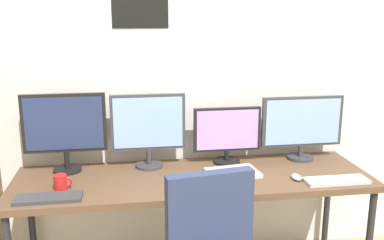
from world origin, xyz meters
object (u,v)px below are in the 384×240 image
at_px(desk, 193,184).
at_px(monitor_center_left, 148,127).
at_px(laptop_closed, 233,173).
at_px(monitor_center_right, 227,133).
at_px(keyboard_left, 48,198).
at_px(computer_mouse, 296,177).
at_px(keyboard_right, 336,181).
at_px(monitor_far_right, 302,125).
at_px(monitor_far_left, 65,128).
at_px(coffee_mug, 61,182).
at_px(keyboard_center, 199,189).

relative_size(desk, monitor_center_left, 4.54).
relative_size(desk, laptop_closed, 6.93).
height_order(monitor_center_right, keyboard_left, monitor_center_right).
bearing_deg(computer_mouse, keyboard_right, -18.99).
bearing_deg(keyboard_left, desk, 15.31).
xyz_separation_m(monitor_far_right, keyboard_left, (-1.63, -0.44, -0.24)).
relative_size(monitor_far_left, coffee_mug, 4.91).
bearing_deg(monitor_center_right, keyboard_right, -37.47).
xyz_separation_m(monitor_far_right, keyboard_center, (-0.79, -0.44, -0.24)).
xyz_separation_m(monitor_far_right, laptop_closed, (-0.54, -0.22, -0.23)).
relative_size(monitor_far_left, keyboard_right, 1.35).
height_order(monitor_far_right, coffee_mug, monitor_far_right).
bearing_deg(laptop_closed, keyboard_right, -27.55).
bearing_deg(computer_mouse, coffee_mug, 177.70).
height_order(keyboard_center, laptop_closed, laptop_closed).
bearing_deg(laptop_closed, monitor_center_right, 79.41).
bearing_deg(coffee_mug, keyboard_left, -111.28).
height_order(keyboard_center, computer_mouse, computer_mouse).
bearing_deg(keyboard_right, monitor_far_left, 164.81).
xyz_separation_m(desk, monitor_far_right, (0.79, 0.21, 0.30)).
distance_m(keyboard_left, coffee_mug, 0.15).
height_order(desk, monitor_center_right, monitor_center_right).
height_order(monitor_far_left, monitor_center_right, monitor_far_left).
bearing_deg(keyboard_left, computer_mouse, 3.01).
bearing_deg(keyboard_right, monitor_far_right, 96.55).
bearing_deg(monitor_center_right, desk, -141.10).
bearing_deg(laptop_closed, keyboard_center, -146.33).
relative_size(monitor_far_left, laptop_closed, 1.63).
bearing_deg(monitor_far_right, keyboard_left, -164.81).
distance_m(keyboard_center, laptop_closed, 0.33).
bearing_deg(monitor_far_left, coffee_mug, -89.80).
bearing_deg(laptop_closed, keyboard_left, -176.04).
bearing_deg(desk, monitor_far_left, 164.94).
distance_m(monitor_center_left, keyboard_center, 0.58).
relative_size(keyboard_right, computer_mouse, 4.01).
height_order(monitor_center_left, computer_mouse, monitor_center_left).
relative_size(desk, keyboard_center, 6.29).
xyz_separation_m(monitor_center_right, keyboard_left, (-1.10, -0.44, -0.20)).
bearing_deg(keyboard_center, monitor_center_left, 120.74).
height_order(monitor_far_right, laptop_closed, monitor_far_right).
bearing_deg(keyboard_center, desk, 90.00).
relative_size(keyboard_left, coffee_mug, 3.41).
relative_size(keyboard_left, keyboard_center, 1.02).
distance_m(monitor_center_right, keyboard_center, 0.55).
distance_m(keyboard_left, laptop_closed, 1.11).
xyz_separation_m(keyboard_left, keyboard_right, (1.68, 0.00, 0.00)).
height_order(monitor_center_right, keyboard_right, monitor_center_right).
xyz_separation_m(desk, monitor_center_left, (-0.26, 0.21, 0.32)).
bearing_deg(monitor_far_left, monitor_center_left, -0.00).
distance_m(desk, keyboard_left, 0.87).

